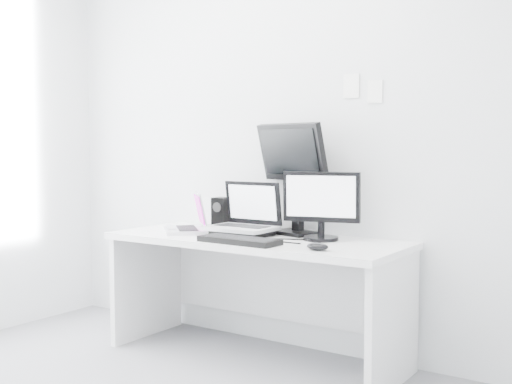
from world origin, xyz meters
The scene contains 11 objects.
back_wall centered at (0.00, 1.60, 1.35)m, with size 3.60×3.60×0.00m, color silver.
desk centered at (0.00, 1.25, 0.36)m, with size 1.80×0.70×0.73m, color white.
macbook centered at (-0.50, 1.20, 0.86)m, with size 0.35×0.26×0.26m, color silver.
speaker centered at (-0.42, 1.48, 0.83)m, with size 0.10×0.10×0.20m, color black.
dell_laptop centered at (-0.11, 1.26, 0.90)m, with size 0.40×0.31×0.33m, color #A8A9AF.
rear_monitor centered at (0.13, 1.48, 1.08)m, with size 0.51×0.18×0.69m, color black.
samsung_monitor centered at (0.38, 1.36, 0.93)m, with size 0.44×0.20×0.41m, color black.
keyboard centered at (0.06, 1.00, 0.75)m, with size 0.48×0.17×0.03m, color black.
mouse centered at (0.54, 1.02, 0.75)m, with size 0.12×0.08×0.04m, color black.
wall_note_0 centered at (0.45, 1.59, 1.62)m, with size 0.10×0.00×0.14m, color white.
wall_note_1 centered at (0.60, 1.59, 1.58)m, with size 0.09×0.00×0.13m, color white.
Camera 1 is at (2.13, -1.91, 1.26)m, focal length 45.68 mm.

